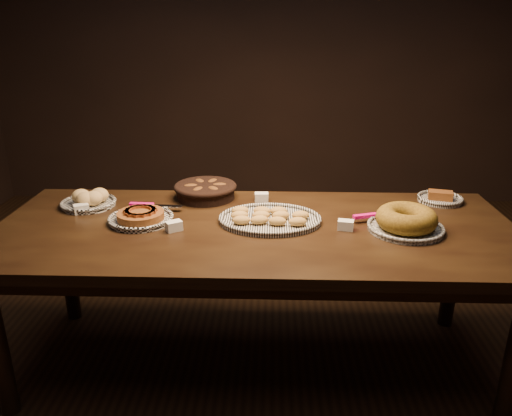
{
  "coord_description": "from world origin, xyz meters",
  "views": [
    {
      "loc": [
        0.07,
        -2.11,
        1.63
      ],
      "look_at": [
        0.0,
        0.05,
        0.82
      ],
      "focal_mm": 35.0,
      "sensor_mm": 36.0,
      "label": 1
    }
  ],
  "objects_px": {
    "apple_tart_plate": "(141,217)",
    "buffet_table": "(255,241)",
    "bundt_cake_plate": "(406,221)",
    "madeleine_platter": "(269,218)"
  },
  "relations": [
    {
      "from": "apple_tart_plate",
      "to": "buffet_table",
      "type": "bearing_deg",
      "value": 10.21
    },
    {
      "from": "buffet_table",
      "to": "bundt_cake_plate",
      "type": "xyz_separation_m",
      "value": [
        0.68,
        -0.03,
        0.12
      ]
    },
    {
      "from": "madeleine_platter",
      "to": "apple_tart_plate",
      "type": "bearing_deg",
      "value": -162.03
    },
    {
      "from": "buffet_table",
      "to": "apple_tart_plate",
      "type": "height_order",
      "value": "apple_tart_plate"
    },
    {
      "from": "apple_tart_plate",
      "to": "bundt_cake_plate",
      "type": "bearing_deg",
      "value": 11.42
    },
    {
      "from": "apple_tart_plate",
      "to": "bundt_cake_plate",
      "type": "xyz_separation_m",
      "value": [
        1.21,
        -0.07,
        0.02
      ]
    },
    {
      "from": "bundt_cake_plate",
      "to": "apple_tart_plate",
      "type": "bearing_deg",
      "value": -169.23
    },
    {
      "from": "apple_tart_plate",
      "to": "madeleine_platter",
      "type": "xyz_separation_m",
      "value": [
        0.6,
        0.01,
        -0.0
      ]
    },
    {
      "from": "buffet_table",
      "to": "madeleine_platter",
      "type": "distance_m",
      "value": 0.12
    },
    {
      "from": "buffet_table",
      "to": "madeleine_platter",
      "type": "bearing_deg",
      "value": 40.04
    }
  ]
}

